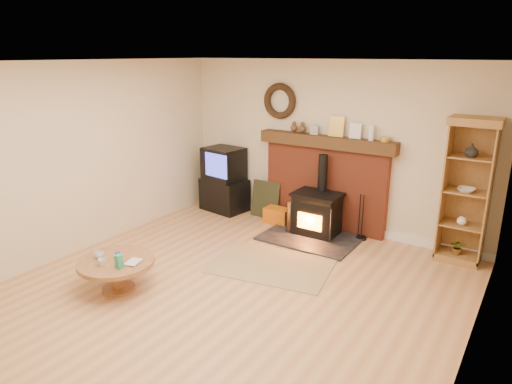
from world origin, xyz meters
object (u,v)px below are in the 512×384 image
Objects in this scene: wood_stove at (316,215)px; coffee_table at (116,266)px; tv_unit at (224,181)px; curio_cabinet at (467,191)px.

wood_stove is 1.58× the size of coffee_table.
tv_unit is 3.90m from curio_cabinet.
coffee_table is at bearing -77.35° from tv_unit.
coffee_table is (0.67, -2.99, -0.23)m from tv_unit.
coffee_table is at bearing -136.14° from curio_cabinet.
wood_stove is at bearing -171.85° from curio_cabinet.
wood_stove reaches higher than coffee_table.
curio_cabinet reaches higher than wood_stove.
tv_unit is at bearing -178.73° from curio_cabinet.
curio_cabinet is 2.18× the size of coffee_table.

